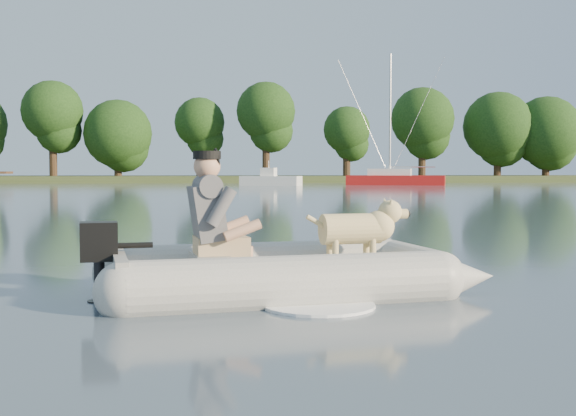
{
  "coord_description": "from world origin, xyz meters",
  "views": [
    {
      "loc": [
        -0.71,
        -6.41,
        1.18
      ],
      "look_at": [
        0.06,
        1.55,
        0.75
      ],
      "focal_mm": 45.0,
      "sensor_mm": 36.0,
      "label": 1
    }
  ],
  "objects": [
    {
      "name": "water",
      "position": [
        0.0,
        0.0,
        0.0
      ],
      "size": [
        160.0,
        160.0,
        0.0
      ],
      "primitive_type": "plane",
      "color": "slate",
      "rests_on": "ground"
    },
    {
      "name": "shore_bank",
      "position": [
        0.0,
        62.0,
        0.25
      ],
      "size": [
        160.0,
        12.0,
        0.7
      ],
      "primitive_type": "cube",
      "color": "#47512D",
      "rests_on": "water"
    },
    {
      "name": "treeline",
      "position": [
        1.46,
        61.1,
        5.39
      ],
      "size": [
        75.85,
        7.35,
        9.27
      ],
      "color": "#332316",
      "rests_on": "shore_bank"
    },
    {
      "name": "dinghy",
      "position": [
        -0.06,
        0.4,
        0.62
      ],
      "size": [
        5.35,
        4.16,
        1.44
      ],
      "primitive_type": null,
      "rotation": [
        0.0,
        0.0,
        0.17
      ],
      "color": "#9B9A96",
      "rests_on": "water"
    },
    {
      "name": "man",
      "position": [
        -0.79,
        0.33,
        0.81
      ],
      "size": [
        0.86,
        0.77,
        1.12
      ],
      "primitive_type": null,
      "rotation": [
        0.0,
        0.0,
        0.17
      ],
      "color": "#57575B",
      "rests_on": "dinghy"
    },
    {
      "name": "dog",
      "position": [
        0.59,
        0.57,
        0.54
      ],
      "size": [
        1.02,
        0.51,
        0.65
      ],
      "primitive_type": null,
      "rotation": [
        0.0,
        0.0,
        0.17
      ],
      "color": "tan",
      "rests_on": "dinghy"
    },
    {
      "name": "outboard_motor",
      "position": [
        -1.77,
        0.1,
        0.32
      ],
      "size": [
        0.48,
        0.37,
        0.82
      ],
      "primitive_type": null,
      "rotation": [
        0.0,
        0.0,
        0.17
      ],
      "color": "black",
      "rests_on": "dinghy"
    },
    {
      "name": "motorboat",
      "position": [
        3.18,
        46.88,
        0.88
      ],
      "size": [
        4.9,
        3.3,
        1.93
      ],
      "primitive_type": null,
      "rotation": [
        0.0,
        0.0,
        -0.37
      ],
      "color": "white",
      "rests_on": "water"
    },
    {
      "name": "sailboat",
      "position": [
        12.8,
        47.93,
        0.45
      ],
      "size": [
        7.73,
        4.53,
        10.19
      ],
      "rotation": [
        0.0,
        0.0,
        -0.33
      ],
      "color": "#AE1513",
      "rests_on": "water"
    }
  ]
}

